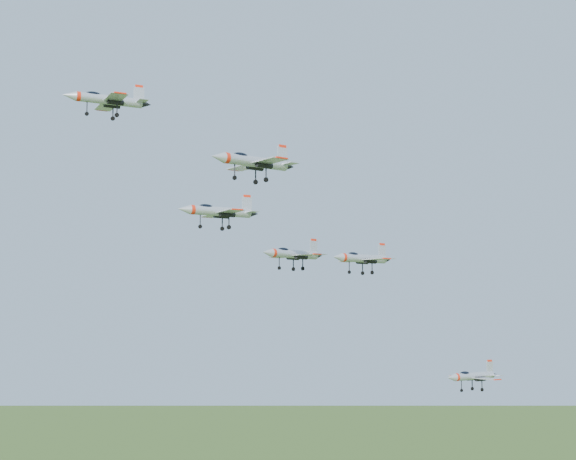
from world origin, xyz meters
name	(u,v)px	position (x,y,z in m)	size (l,w,h in m)	color
jet_lead	(107,99)	(-23.64, 13.31, 149.93)	(13.83, 11.46, 3.70)	#B1B6BF
jet_left_high	(218,211)	(-8.97, 2.29, 132.01)	(12.89, 10.75, 3.45)	#B1B6BF
jet_right_high	(253,161)	(-9.04, -13.31, 136.63)	(12.79, 10.85, 3.47)	#B1B6BF
jet_left_low	(292,254)	(4.22, 6.02, 126.38)	(12.00, 10.27, 3.29)	#B1B6BF
jet_right_low	(362,258)	(7.67, -10.84, 124.75)	(10.52, 8.93, 2.85)	#B1B6BF
jet_trail	(472,376)	(34.40, 2.60, 107.02)	(11.61, 9.80, 3.13)	#B1B6BF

